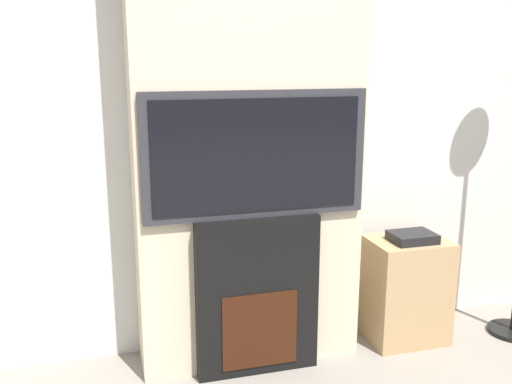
# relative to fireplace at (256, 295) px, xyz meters

# --- Properties ---
(wall_back) EXTENTS (6.00, 0.06, 2.70)m
(wall_back) POSITION_rel_fireplace_xyz_m (0.00, 0.36, 0.95)
(wall_back) COLOR silver
(wall_back) RESTS_ON ground_plane
(chimney_breast) EXTENTS (1.13, 0.33, 2.70)m
(chimney_breast) POSITION_rel_fireplace_xyz_m (0.00, 0.17, 0.95)
(chimney_breast) COLOR beige
(chimney_breast) RESTS_ON ground_plane
(fireplace) EXTENTS (0.62, 0.15, 0.81)m
(fireplace) POSITION_rel_fireplace_xyz_m (0.00, 0.00, 0.00)
(fireplace) COLOR black
(fireplace) RESTS_ON ground_plane
(television) EXTENTS (1.08, 0.07, 0.60)m
(television) POSITION_rel_fireplace_xyz_m (0.00, -0.00, 0.71)
(television) COLOR #2D2D33
(television) RESTS_ON fireplace
(media_stand) EXTENTS (0.43, 0.33, 0.64)m
(media_stand) POSITION_rel_fireplace_xyz_m (0.89, 0.08, -0.10)
(media_stand) COLOR tan
(media_stand) RESTS_ON ground_plane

